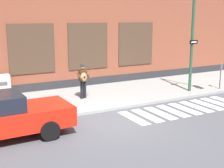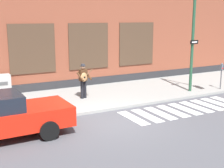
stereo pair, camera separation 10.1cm
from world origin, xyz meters
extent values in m
plane|color=#4C4C51|center=(0.00, 0.00, 0.00)|extent=(160.00, 160.00, 0.00)
cube|color=gray|center=(0.00, 3.71, 0.06)|extent=(28.00, 4.70, 0.12)
cube|color=brown|center=(0.00, 8.06, 4.29)|extent=(28.00, 4.00, 8.57)
cube|color=#28282B|center=(0.00, 6.04, 0.28)|extent=(28.00, 0.04, 0.55)
cube|color=#473323|center=(-1.59, 6.03, 2.37)|extent=(2.40, 0.06, 2.56)
cube|color=black|center=(-1.59, 6.02, 2.37)|extent=(2.28, 0.03, 2.44)
cube|color=#473323|center=(1.59, 6.03, 2.37)|extent=(2.40, 0.06, 2.56)
cube|color=black|center=(1.59, 6.02, 2.37)|extent=(2.28, 0.03, 2.44)
cube|color=#473323|center=(4.77, 6.03, 2.37)|extent=(2.40, 0.06, 2.56)
cube|color=black|center=(4.77, 6.02, 2.37)|extent=(2.28, 0.03, 2.44)
cube|color=silver|center=(0.85, 0.06, 0.01)|extent=(0.42, 1.90, 0.01)
cube|color=silver|center=(1.52, 0.06, 0.01)|extent=(0.42, 1.90, 0.01)
cube|color=silver|center=(2.19, 0.06, 0.01)|extent=(0.42, 1.90, 0.01)
cube|color=silver|center=(2.86, 0.06, 0.01)|extent=(0.42, 1.90, 0.01)
cube|color=silver|center=(3.53, 0.06, 0.01)|extent=(0.42, 1.90, 0.01)
cube|color=silver|center=(4.20, 0.06, 0.01)|extent=(0.42, 1.90, 0.01)
cube|color=silver|center=(4.87, 0.06, 0.01)|extent=(0.42, 1.90, 0.01)
cube|color=silver|center=(5.54, 0.06, 0.01)|extent=(0.42, 1.90, 0.01)
cube|color=red|center=(-4.15, 0.28, 0.67)|extent=(4.64, 1.93, 0.68)
cube|color=silver|center=(-1.90, 0.90, 0.74)|extent=(0.06, 0.24, 0.12)
cube|color=silver|center=(-1.87, -0.24, 0.74)|extent=(0.06, 0.24, 0.12)
cylinder|color=black|center=(-2.83, 1.19, 0.33)|extent=(0.66, 0.25, 0.66)
cylinder|color=black|center=(-2.79, -0.56, 0.33)|extent=(0.66, 0.25, 0.66)
cylinder|color=black|center=(0.24, 3.52, 0.55)|extent=(0.15, 0.15, 0.87)
cylinder|color=black|center=(0.07, 3.46, 0.55)|extent=(0.15, 0.15, 0.87)
cube|color=#4C2D19|center=(0.15, 3.50, 1.26)|extent=(0.42, 0.30, 0.55)
sphere|color=#9E7051|center=(0.15, 3.50, 1.65)|extent=(0.22, 0.22, 0.22)
cylinder|color=#333338|center=(0.15, 3.50, 1.71)|extent=(0.28, 0.28, 0.02)
cylinder|color=#333338|center=(0.15, 3.50, 1.76)|extent=(0.18, 0.18, 0.09)
cylinder|color=#4C2D19|center=(0.41, 3.45, 1.22)|extent=(0.20, 0.52, 0.39)
cylinder|color=#4C2D19|center=(-0.06, 3.35, 1.22)|extent=(0.20, 0.52, 0.39)
ellipsoid|color=#B77F4C|center=(0.11, 3.31, 1.19)|extent=(0.38, 0.19, 0.44)
cylinder|color=black|center=(0.13, 3.25, 1.19)|extent=(0.09, 0.03, 0.09)
cylinder|color=brown|center=(0.37, 3.34, 1.37)|extent=(0.47, 0.14, 0.34)
cylinder|color=#234C33|center=(5.77, 2.22, 2.58)|extent=(0.15, 0.15, 4.93)
cube|color=black|center=(5.78, 2.11, 2.72)|extent=(0.60, 0.12, 0.20)
cube|color=white|center=(5.78, 2.09, 2.72)|extent=(0.40, 0.07, 0.07)
cylinder|color=#47474C|center=(7.54, 1.78, 0.64)|extent=(0.06, 0.06, 1.05)
cube|color=#565B66|center=(7.54, 1.78, 1.32)|extent=(0.13, 0.10, 0.30)
sphere|color=#565B66|center=(7.54, 1.78, 1.50)|extent=(0.11, 0.11, 0.11)
cube|color=red|center=(7.54, 1.72, 1.27)|extent=(0.09, 0.01, 0.07)
cube|color=#ADADA8|center=(-3.29, 5.61, 0.67)|extent=(0.84, 0.54, 1.11)
cube|color=#4C4C4C|center=(-3.29, 5.33, 0.84)|extent=(0.50, 0.02, 0.16)
camera|label=1|loc=(-5.61, -10.07, 4.01)|focal=50.00mm
camera|label=2|loc=(-5.52, -10.12, 4.01)|focal=50.00mm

